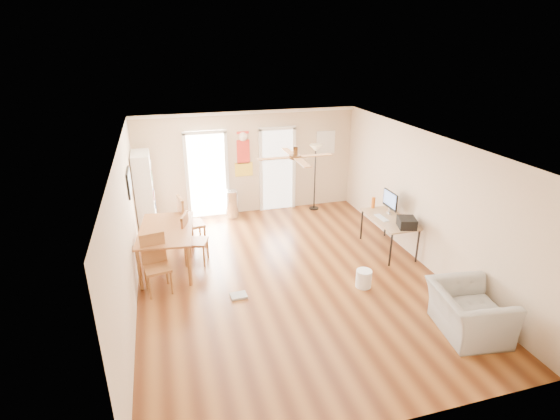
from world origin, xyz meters
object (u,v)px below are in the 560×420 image
object	(u,v)px
computer_desk	(388,234)
printer	(407,223)
dining_table	(168,248)
dining_chair_right_a	(192,221)
dining_chair_near	(157,265)
dining_chair_right_b	(196,239)
trash_can	(232,204)
wastebasket_a	(364,279)
armchair	(468,312)
torchiere_lamp	(315,178)
bookshelf	(145,194)

from	to	relation	value
computer_desk	printer	world-z (taller)	printer
dining_table	dining_chair_right_a	size ratio (longest dim) A/B	1.45
dining_chair_right_a	computer_desk	world-z (taller)	dining_chair_right_a
dining_table	dining_chair_near	distance (m)	0.90
dining_chair_right_b	dining_chair_right_a	bearing A→B (deg)	18.19
trash_can	dining_chair_right_a	bearing A→B (deg)	-129.09
dining_chair_near	wastebasket_a	xyz separation A→B (m)	(3.58, -0.86, -0.36)
dining_chair_right_a	trash_can	xyz separation A→B (m)	(1.08, 1.33, -0.22)
dining_chair_near	printer	bearing A→B (deg)	-12.10
dining_chair_near	armchair	distance (m)	5.15
armchair	computer_desk	bearing A→B (deg)	4.06
torchiere_lamp	armchair	xyz separation A→B (m)	(0.47, -5.47, -0.50)
bookshelf	dining_chair_near	bearing A→B (deg)	-89.09
dining_table	dining_chair_near	size ratio (longest dim) A/B	1.57
dining_chair_near	trash_can	world-z (taller)	dining_chair_near
printer	wastebasket_a	world-z (taller)	printer
dining_chair_right_a	dining_chair_near	bearing A→B (deg)	146.14
dining_chair_right_b	bookshelf	bearing A→B (deg)	46.43
dining_chair_right_b	trash_can	distance (m)	2.39
wastebasket_a	armchair	world-z (taller)	armchair
torchiere_lamp	armchair	world-z (taller)	torchiere_lamp
dining_chair_right_a	dining_chair_right_b	distance (m)	0.79
trash_can	wastebasket_a	size ratio (longest dim) A/B	2.14
dining_chair_right_b	printer	size ratio (longest dim) A/B	2.70
dining_chair_right_a	computer_desk	size ratio (longest dim) A/B	0.84
bookshelf	dining_chair_near	size ratio (longest dim) A/B	1.80
printer	dining_chair_right_a	bearing A→B (deg)	172.94
torchiere_lamp	dining_chair_near	bearing A→B (deg)	-143.39
dining_table	torchiere_lamp	bearing A→B (deg)	29.16
dining_table	dining_chair_right_a	world-z (taller)	dining_chair_right_a
bookshelf	torchiere_lamp	bearing A→B (deg)	1.74
torchiere_lamp	armchair	size ratio (longest dim) A/B	1.54
dining_chair_right_b	dining_chair_near	size ratio (longest dim) A/B	0.98
torchiere_lamp	trash_can	bearing A→B (deg)	179.42
dining_table	dining_chair_right_b	bearing A→B (deg)	4.00
bookshelf	dining_chair_near	xyz separation A→B (m)	(0.18, -2.65, -0.42)
printer	wastebasket_a	size ratio (longest dim) A/B	1.16
armchair	dining_chair_right_a	bearing A→B (deg)	50.35
armchair	trash_can	bearing A→B (deg)	34.21
printer	armchair	xyz separation A→B (m)	(-0.30, -2.32, -0.46)
dining_table	printer	xyz separation A→B (m)	(4.60, -1.01, 0.41)
dining_chair_right_a	dining_chair_right_b	xyz separation A→B (m)	(0.00, -0.79, -0.05)
dining_chair_right_a	armchair	size ratio (longest dim) A/B	1.01
dining_table	dining_chair_right_a	distance (m)	1.00
computer_desk	printer	xyz separation A→B (m)	(0.09, -0.49, 0.46)
trash_can	wastebasket_a	distance (m)	4.25
printer	wastebasket_a	bearing A→B (deg)	-132.79
bookshelf	dining_table	xyz separation A→B (m)	(0.39, -1.79, -0.54)
bookshelf	computer_desk	size ratio (longest dim) A/B	1.40
armchair	wastebasket_a	bearing A→B (deg)	38.25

